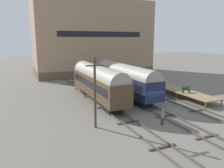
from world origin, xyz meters
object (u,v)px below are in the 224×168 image
train_car_navy (125,78)px  train_car_brown (98,81)px  bench (186,89)px  person_worker (163,116)px  utility_pole (95,92)px

train_car_navy → train_car_brown: (-4.91, -1.17, 0.10)m
bench → train_car_brown: bearing=160.9°
train_car_navy → train_car_brown: 5.05m
person_worker → bench: bearing=36.6°
train_car_navy → person_worker: 12.69m
train_car_navy → person_worker: size_ratio=9.78×
train_car_brown → bench: size_ratio=11.09×
train_car_brown → person_worker: (2.98, -11.23, -1.92)m
train_car_brown → utility_pole: utility_pole is taller
train_car_navy → bench: (7.43, -5.43, -1.35)m
train_car_brown → person_worker: size_ratio=9.18×
train_car_brown → utility_pole: size_ratio=2.17×
train_car_navy → train_car_brown: train_car_brown is taller
train_car_navy → person_worker: bearing=-98.9°
train_car_navy → bench: bearing=-36.2°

